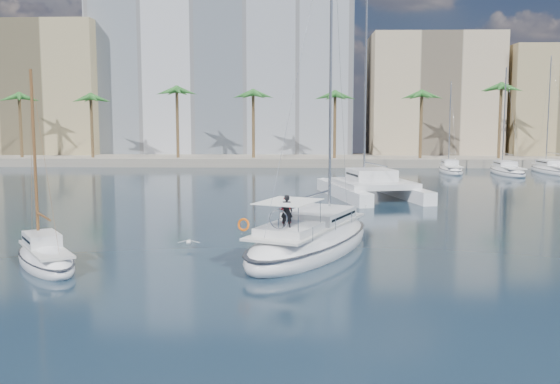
{
  "coord_description": "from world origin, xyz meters",
  "views": [
    {
      "loc": [
        0.65,
        -32.93,
        7.15
      ],
      "look_at": [
        -0.42,
        1.5,
        2.96
      ],
      "focal_mm": 40.0,
      "sensor_mm": 36.0,
      "label": 1
    }
  ],
  "objects": [
    {
      "name": "seagull",
      "position": [
        -5.34,
        0.21,
        0.36
      ],
      "size": [
        1.22,
        0.53,
        0.23
      ],
      "color": "silver",
      "rests_on": "ground"
    },
    {
      "name": "building_tan_right",
      "position": [
        42.0,
        68.0,
        9.0
      ],
      "size": [
        18.0,
        12.0,
        18.0
      ],
      "primitive_type": "cube",
      "color": "tan",
      "rests_on": "ground"
    },
    {
      "name": "building_tan_left",
      "position": [
        -42.0,
        69.0,
        11.0
      ],
      "size": [
        22.0,
        14.0,
        22.0
      ],
      "primitive_type": "cube",
      "color": "tan",
      "rests_on": "ground"
    },
    {
      "name": "palm_centre",
      "position": [
        0.0,
        57.0,
        10.28
      ],
      "size": [
        3.6,
        3.6,
        12.3
      ],
      "color": "brown",
      "rests_on": "ground"
    },
    {
      "name": "palm_right",
      "position": [
        34.0,
        57.0,
        10.28
      ],
      "size": [
        3.6,
        3.6,
        12.3
      ],
      "color": "brown",
      "rests_on": "ground"
    },
    {
      "name": "quay",
      "position": [
        0.0,
        61.0,
        0.6
      ],
      "size": [
        120.0,
        14.0,
        1.2
      ],
      "primitive_type": "cube",
      "color": "gray",
      "rests_on": "ground"
    },
    {
      "name": "palm_left",
      "position": [
        -34.0,
        57.0,
        10.28
      ],
      "size": [
        3.6,
        3.6,
        12.3
      ],
      "color": "brown",
      "rests_on": "ground"
    },
    {
      "name": "moored_yacht_c",
      "position": [
        33.0,
        47.0,
        0.0
      ],
      "size": [
        3.98,
        12.33,
        15.54
      ],
      "primitive_type": null,
      "rotation": [
        0.0,
        0.0,
        0.03
      ],
      "color": "white",
      "rests_on": "ground"
    },
    {
      "name": "catamaran",
      "position": [
        7.1,
        22.25,
        1.17
      ],
      "size": [
        9.32,
        14.2,
        18.92
      ],
      "rotation": [
        0.0,
        0.0,
        0.23
      ],
      "color": "white",
      "rests_on": "ground"
    },
    {
      "name": "moored_yacht_b",
      "position": [
        26.5,
        45.0,
        0.0
      ],
      "size": [
        3.32,
        10.83,
        13.72
      ],
      "primitive_type": null,
      "rotation": [
        0.0,
        0.0,
        -0.02
      ],
      "color": "white",
      "rests_on": "ground"
    },
    {
      "name": "building_modern",
      "position": [
        -12.0,
        73.0,
        14.0
      ],
      "size": [
        42.0,
        16.0,
        28.0
      ],
      "primitive_type": "cube",
      "color": "silver",
      "rests_on": "ground"
    },
    {
      "name": "ground",
      "position": [
        0.0,
        0.0,
        0.0
      ],
      "size": [
        160.0,
        160.0,
        0.0
      ],
      "primitive_type": "plane",
      "color": "black",
      "rests_on": "ground"
    },
    {
      "name": "small_sloop",
      "position": [
        -11.56,
        -3.93,
        0.39
      ],
      "size": [
        5.71,
        6.97,
        9.99
      ],
      "rotation": [
        0.0,
        0.0,
        0.6
      ],
      "color": "white",
      "rests_on": "ground"
    },
    {
      "name": "main_sloop",
      "position": [
        1.28,
        -0.31,
        0.57
      ],
      "size": [
        9.09,
        13.79,
        19.59
      ],
      "rotation": [
        0.0,
        0.0,
        -0.41
      ],
      "color": "white",
      "rests_on": "ground"
    },
    {
      "name": "building_beige",
      "position": [
        22.0,
        70.0,
        10.0
      ],
      "size": [
        20.0,
        14.0,
        20.0
      ],
      "primitive_type": "cube",
      "color": "tan",
      "rests_on": "ground"
    },
    {
      "name": "moored_yacht_a",
      "position": [
        20.0,
        47.0,
        0.0
      ],
      "size": [
        3.37,
        9.52,
        11.9
      ],
      "primitive_type": null,
      "rotation": [
        0.0,
        0.0,
        -0.07
      ],
      "color": "white",
      "rests_on": "ground"
    }
  ]
}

